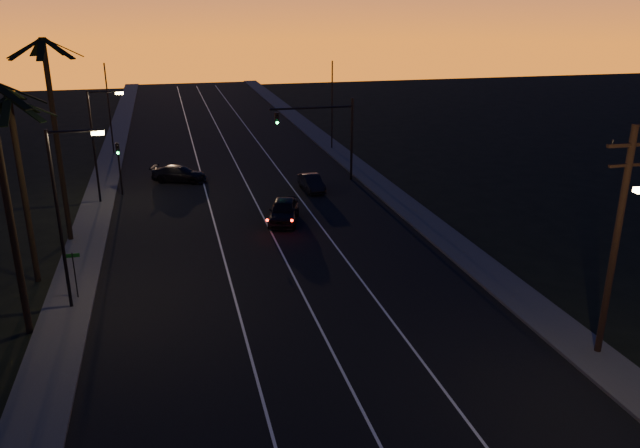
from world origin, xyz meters
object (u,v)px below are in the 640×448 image
object	(u,v)px
cross_car	(179,174)
right_car	(312,183)
utility_pole	(616,239)
lead_car	(284,211)
signal_mast	(325,126)

from	to	relation	value
cross_car	right_car	bearing A→B (deg)	-27.44
utility_pole	right_car	bearing A→B (deg)	102.74
utility_pole	cross_car	xyz separation A→B (m)	(-16.52, 32.84, -4.63)
lead_car	right_car	distance (m)	7.95
signal_mast	right_car	world-z (taller)	signal_mast
utility_pole	signal_mast	distance (m)	30.33
signal_mast	lead_car	world-z (taller)	signal_mast
utility_pole	signal_mast	xyz separation A→B (m)	(-4.46, 29.99, -0.53)
utility_pole	right_car	distance (m)	28.56
utility_pole	signal_mast	bearing A→B (deg)	98.47
cross_car	lead_car	bearing A→B (deg)	-61.79
right_car	cross_car	distance (m)	11.62
signal_mast	utility_pole	bearing A→B (deg)	-81.53
utility_pole	right_car	xyz separation A→B (m)	(-6.21, 27.48, -4.66)
utility_pole	lead_car	size ratio (longest dim) A/B	1.80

